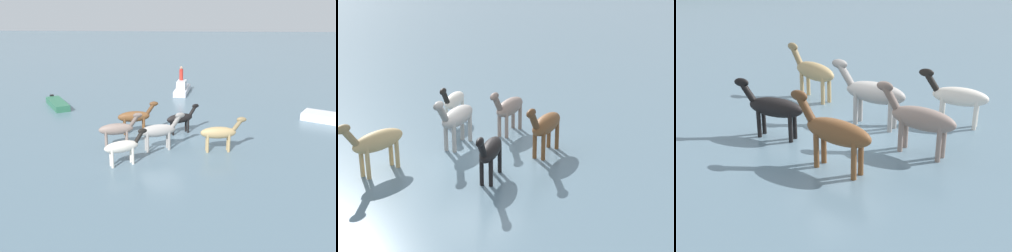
% 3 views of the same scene
% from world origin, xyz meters
% --- Properties ---
extents(ground_plane, '(185.39, 185.39, 0.00)m').
position_xyz_m(ground_plane, '(0.00, 0.00, 0.00)').
color(ground_plane, slate).
extents(horse_rear_stallion, '(1.10, 2.44, 1.90)m').
position_xyz_m(horse_rear_stallion, '(-1.30, -1.71, 1.05)').
color(horse_rear_stallion, brown).
rests_on(horse_rear_stallion, ground_plane).
extents(horse_chestnut_trailing, '(1.31, 2.48, 1.96)m').
position_xyz_m(horse_chestnut_trailing, '(1.34, -0.06, 1.08)').
color(horse_chestnut_trailing, '#9E9993').
rests_on(horse_chestnut_trailing, ground_plane).
extents(horse_dark_mare, '(1.08, 2.37, 1.85)m').
position_xyz_m(horse_dark_mare, '(1.04, -2.33, 1.02)').
color(horse_dark_mare, gray).
rests_on(horse_dark_mare, ground_plane).
extents(horse_lead, '(1.42, 2.03, 1.69)m').
position_xyz_m(horse_lead, '(-1.49, 1.00, 0.93)').
color(horse_lead, black).
rests_on(horse_lead, ground_plane).
extents(horse_gray_outer, '(0.77, 2.41, 1.86)m').
position_xyz_m(horse_gray_outer, '(1.33, 3.11, 1.03)').
color(horse_gray_outer, tan).
rests_on(horse_gray_outer, ground_plane).
extents(horse_dun_straggler, '(1.37, 2.07, 1.70)m').
position_xyz_m(horse_dun_straggler, '(3.42, -1.63, 0.94)').
color(horse_dun_straggler, silver).
rests_on(horse_dun_straggler, ground_plane).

